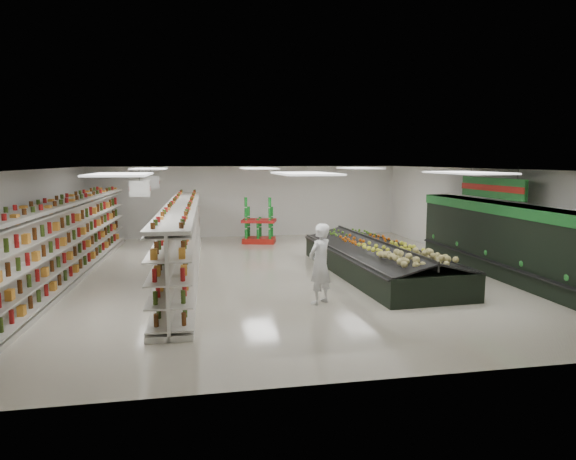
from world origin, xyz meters
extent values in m
plane|color=beige|center=(0.00, 0.00, 0.00)|extent=(16.00, 16.00, 0.00)
cube|color=white|center=(0.00, 0.00, 3.20)|extent=(14.00, 16.00, 0.02)
cube|color=silver|center=(0.00, 8.00, 1.60)|extent=(14.00, 0.02, 3.20)
cube|color=silver|center=(0.00, -8.00, 1.60)|extent=(14.00, 0.02, 3.20)
cube|color=silver|center=(-7.00, 0.00, 1.60)|extent=(0.02, 16.00, 3.20)
cube|color=silver|center=(7.00, 0.00, 1.60)|extent=(0.02, 16.00, 3.20)
cube|color=black|center=(6.55, -1.50, 1.10)|extent=(0.80, 8.00, 2.20)
cube|color=#1E732B|center=(6.53, -1.50, 2.05)|extent=(0.85, 8.00, 0.30)
cube|color=black|center=(6.30, -1.50, 0.55)|extent=(0.55, 7.80, 0.15)
cube|color=silver|center=(6.40, -1.50, 1.35)|extent=(0.45, 7.70, 0.03)
cube|color=silver|center=(6.40, -1.50, 1.65)|extent=(0.45, 7.70, 0.03)
cube|color=white|center=(-3.80, -2.00, 2.75)|extent=(0.50, 0.06, 0.40)
cube|color=red|center=(-3.80, -2.00, 2.75)|extent=(0.52, 0.02, 0.12)
cylinder|color=black|center=(-3.80, -2.00, 3.05)|extent=(0.01, 0.01, 0.50)
cube|color=white|center=(-3.80, 2.00, 2.75)|extent=(0.50, 0.06, 0.40)
cube|color=red|center=(-3.80, 2.00, 2.75)|extent=(0.52, 0.02, 0.12)
cylinder|color=black|center=(-3.80, 2.00, 3.05)|extent=(0.01, 0.01, 0.50)
cube|color=#1E732B|center=(6.25, -1.50, 2.65)|extent=(0.10, 3.20, 0.60)
cube|color=red|center=(6.19, -1.50, 2.65)|extent=(0.03, 3.20, 0.18)
cylinder|color=black|center=(6.25, -2.70, 3.05)|extent=(0.01, 0.01, 0.50)
cylinder|color=black|center=(6.25, -0.30, 3.05)|extent=(0.01, 0.01, 0.50)
cube|color=silver|center=(-6.17, 0.55, 0.07)|extent=(1.62, 13.27, 0.13)
cube|color=silver|center=(-6.17, 0.55, 1.10)|extent=(0.69, 13.22, 2.21)
cube|color=silver|center=(-6.17, 0.55, 2.25)|extent=(1.62, 13.27, 0.09)
cube|color=silver|center=(-6.43, 0.56, 0.20)|extent=(1.10, 13.13, 0.03)
cube|color=silver|center=(-6.43, 0.56, 0.68)|extent=(1.10, 13.13, 0.03)
cube|color=silver|center=(-6.43, 0.56, 1.16)|extent=(1.10, 13.13, 0.03)
cube|color=silver|center=(-6.43, 0.56, 1.65)|extent=(1.10, 13.13, 0.03)
cube|color=silver|center=(-6.43, 0.56, 2.13)|extent=(1.10, 13.13, 0.03)
cube|color=silver|center=(-5.92, 0.54, 0.20)|extent=(1.10, 13.13, 0.03)
cube|color=silver|center=(-5.92, 0.54, 0.68)|extent=(1.10, 13.13, 0.03)
cube|color=silver|center=(-5.92, 0.54, 1.16)|extent=(1.10, 13.13, 0.03)
cube|color=silver|center=(-5.92, 0.54, 1.65)|extent=(1.10, 13.13, 0.03)
cube|color=silver|center=(-5.92, 0.54, 2.13)|extent=(1.10, 13.13, 0.03)
cube|color=silver|center=(-2.83, 0.50, 0.06)|extent=(1.33, 12.41, 0.12)
cube|color=silver|center=(-2.83, 0.50, 1.03)|extent=(0.46, 12.39, 2.06)
cube|color=silver|center=(-2.83, 0.50, 2.11)|extent=(1.33, 12.41, 0.08)
cube|color=silver|center=(-3.06, 0.51, 0.19)|extent=(0.85, 12.29, 0.03)
cube|color=silver|center=(-3.06, 0.51, 0.64)|extent=(0.85, 12.29, 0.03)
cube|color=silver|center=(-3.06, 0.51, 1.09)|extent=(0.85, 12.29, 0.03)
cube|color=silver|center=(-3.06, 0.51, 1.54)|extent=(0.85, 12.29, 0.03)
cube|color=silver|center=(-3.06, 0.51, 1.99)|extent=(0.85, 12.29, 0.03)
cube|color=silver|center=(-2.59, 0.49, 0.19)|extent=(0.85, 12.29, 0.03)
cube|color=silver|center=(-2.59, 0.49, 0.64)|extent=(0.85, 12.29, 0.03)
cube|color=silver|center=(-2.59, 0.49, 1.09)|extent=(0.85, 12.29, 0.03)
cube|color=silver|center=(-2.59, 0.49, 1.54)|extent=(0.85, 12.29, 0.03)
cube|color=silver|center=(-2.59, 0.49, 1.99)|extent=(0.85, 12.29, 0.03)
cube|color=black|center=(3.00, -0.77, 0.36)|extent=(2.84, 7.34, 0.72)
cube|color=#262626|center=(1.80, -0.83, 0.74)|extent=(0.42, 7.22, 0.06)
cube|color=#262626|center=(4.20, -0.71, 0.74)|extent=(0.42, 7.22, 0.06)
cube|color=black|center=(2.36, -0.80, 0.85)|extent=(1.69, 7.18, 0.37)
cube|color=black|center=(3.64, -0.74, 0.85)|extent=(1.69, 7.18, 0.37)
cube|color=#262626|center=(3.00, -0.77, 0.95)|extent=(0.41, 7.12, 0.26)
cube|color=red|center=(0.26, 5.96, 0.11)|extent=(1.52, 1.21, 0.22)
cube|color=red|center=(0.26, 5.96, 0.94)|extent=(1.59, 1.28, 0.11)
imported|color=silver|center=(0.48, -3.55, 0.98)|extent=(0.85, 0.81, 1.96)
imported|color=#9A825F|center=(-2.89, 2.74, 0.93)|extent=(0.64, 0.95, 1.87)
camera|label=1|loc=(-2.55, -15.34, 3.45)|focal=32.00mm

